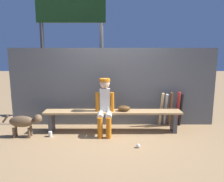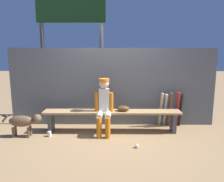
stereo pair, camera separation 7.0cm
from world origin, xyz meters
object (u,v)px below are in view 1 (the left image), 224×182
(bat_wood_dark, at_px, (169,109))
(baseball, at_px, (138,146))
(bat_aluminum_red, at_px, (177,109))
(cup_on_ground, at_px, (49,134))
(player_seated, at_px, (104,104))
(dugout_bench, at_px, (112,115))
(bat_aluminum_silver, at_px, (165,109))
(cup_on_bench, at_px, (107,109))
(bat_aluminum_black, at_px, (180,110))
(scoreboard, at_px, (73,27))
(bat_wood_natural, at_px, (160,109))
(baseball_glove, at_px, (123,108))
(dog, at_px, (24,122))

(bat_wood_dark, relative_size, baseball, 11.32)
(bat_aluminum_red, relative_size, cup_on_ground, 7.86)
(player_seated, distance_m, bat_wood_dark, 1.65)
(dugout_bench, xyz_separation_m, bat_aluminum_silver, (1.27, 0.41, 0.02))
(baseball, distance_m, cup_on_bench, 1.12)
(bat_aluminum_black, height_order, scoreboard, scoreboard)
(bat_wood_natural, relative_size, bat_aluminum_silver, 1.03)
(player_seated, xyz_separation_m, bat_aluminum_black, (1.80, 0.48, -0.26))
(player_seated, distance_m, baseball, 1.16)
(bat_aluminum_silver, xyz_separation_m, cup_on_bench, (-1.38, -0.44, 0.13))
(baseball_glove, xyz_separation_m, bat_aluminum_silver, (1.02, 0.41, -0.14))
(cup_on_bench, xyz_separation_m, scoreboard, (-0.90, 1.27, 1.88))
(cup_on_bench, bearing_deg, baseball_glove, 5.53)
(dugout_bench, xyz_separation_m, bat_aluminum_red, (1.56, 0.36, 0.05))
(bat_wood_dark, bearing_deg, bat_aluminum_silver, 175.04)
(bat_wood_dark, bearing_deg, scoreboard, 160.64)
(bat_aluminum_silver, bearing_deg, bat_wood_natural, -166.90)
(bat_wood_natural, relative_size, dog, 0.99)
(bat_wood_dark, distance_m, cup_on_ground, 2.81)
(bat_aluminum_red, bearing_deg, dog, -168.65)
(bat_wood_natural, distance_m, bat_aluminum_silver, 0.11)
(player_seated, xyz_separation_m, baseball, (0.65, -0.74, -0.62))
(player_seated, distance_m, bat_aluminum_black, 1.88)
(cup_on_ground, bearing_deg, cup_on_bench, 12.61)
(bat_wood_natural, bearing_deg, dugout_bench, -161.83)
(cup_on_ground, height_order, cup_on_bench, cup_on_bench)
(bat_wood_dark, xyz_separation_m, cup_on_bench, (-1.49, -0.43, 0.12))
(player_seated, relative_size, baseball, 16.27)
(cup_on_bench, height_order, dog, cup_on_bench)
(bat_wood_natural, height_order, baseball, bat_wood_natural)
(bat_aluminum_silver, bearing_deg, bat_aluminum_red, -8.64)
(baseball, height_order, cup_on_bench, cup_on_bench)
(cup_on_ground, bearing_deg, dog, -178.47)
(bat_aluminum_red, xyz_separation_m, cup_on_bench, (-1.67, -0.40, 0.10))
(scoreboard, bearing_deg, baseball, -54.43)
(dugout_bench, bearing_deg, dog, -170.18)
(baseball_glove, xyz_separation_m, bat_aluminum_red, (1.31, 0.36, -0.11))
(player_seated, distance_m, dog, 1.71)
(baseball, height_order, scoreboard, scoreboard)
(bat_aluminum_silver, bearing_deg, cup_on_bench, -162.31)
(scoreboard, bearing_deg, bat_aluminum_silver, -19.98)
(cup_on_ground, distance_m, dog, 0.59)
(bat_aluminum_red, height_order, cup_on_ground, bat_aluminum_red)
(bat_wood_dark, distance_m, scoreboard, 3.23)
(scoreboard, height_order, dog, scoreboard)
(bat_wood_natural, height_order, bat_aluminum_silver, bat_wood_natural)
(cup_on_ground, bearing_deg, scoreboard, 78.69)
(bat_wood_natural, height_order, cup_on_bench, bat_wood_natural)
(dugout_bench, xyz_separation_m, baseball, (0.48, -0.85, -0.35))
(bat_aluminum_red, relative_size, cup_on_bench, 7.86)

